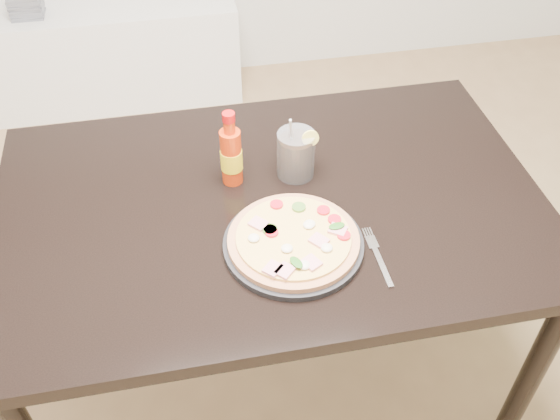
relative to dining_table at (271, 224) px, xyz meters
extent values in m
cube|color=black|center=(0.00, 0.00, 0.06)|extent=(1.40, 0.90, 0.04)
cylinder|color=black|center=(0.64, -0.39, -0.31)|extent=(0.06, 0.06, 0.71)
cylinder|color=black|center=(-0.64, 0.39, -0.31)|extent=(0.06, 0.06, 0.71)
cylinder|color=black|center=(0.64, 0.39, -0.31)|extent=(0.06, 0.06, 0.71)
cylinder|color=black|center=(0.02, -0.17, 0.09)|extent=(0.33, 0.33, 0.02)
cylinder|color=tan|center=(0.02, -0.17, 0.11)|extent=(0.31, 0.31, 0.01)
cylinder|color=#FEE86E|center=(0.02, -0.17, 0.12)|extent=(0.27, 0.27, 0.01)
cube|color=pink|center=(-0.04, -0.26, 0.12)|extent=(0.05, 0.05, 0.01)
cube|color=pink|center=(-0.02, -0.27, 0.12)|extent=(0.05, 0.05, 0.01)
cube|color=pink|center=(-0.05, -0.12, 0.12)|extent=(0.05, 0.05, 0.01)
cube|color=pink|center=(0.08, -0.20, 0.12)|extent=(0.05, 0.05, 0.01)
cube|color=pink|center=(0.13, -0.17, 0.12)|extent=(0.05, 0.05, 0.01)
cube|color=pink|center=(0.04, -0.26, 0.12)|extent=(0.05, 0.05, 0.01)
cylinder|color=red|center=(-0.03, -0.15, 0.12)|extent=(0.03, 0.03, 0.01)
cylinder|color=red|center=(0.00, -0.06, 0.12)|extent=(0.03, 0.03, 0.01)
cylinder|color=red|center=(0.11, -0.10, 0.12)|extent=(0.03, 0.03, 0.01)
cylinder|color=red|center=(0.14, -0.19, 0.12)|extent=(0.03, 0.03, 0.01)
cylinder|color=red|center=(0.13, -0.14, 0.12)|extent=(0.03, 0.03, 0.01)
cylinder|color=#477727|center=(-0.03, -0.14, 0.12)|extent=(0.03, 0.03, 0.01)
cylinder|color=#477727|center=(-0.03, -0.14, 0.12)|extent=(0.03, 0.03, 0.01)
cylinder|color=#477727|center=(0.06, -0.08, 0.12)|extent=(0.03, 0.03, 0.01)
ellipsoid|color=beige|center=(0.00, -0.21, 0.12)|extent=(0.03, 0.03, 0.01)
ellipsoid|color=beige|center=(0.09, -0.22, 0.12)|extent=(0.03, 0.03, 0.01)
ellipsoid|color=beige|center=(0.06, -0.14, 0.12)|extent=(0.03, 0.03, 0.01)
ellipsoid|color=beige|center=(0.03, -0.26, 0.12)|extent=(0.03, 0.03, 0.01)
ellipsoid|color=beige|center=(-0.07, -0.16, 0.12)|extent=(0.03, 0.03, 0.01)
ellipsoid|color=beige|center=(0.07, -0.14, 0.12)|extent=(0.03, 0.03, 0.01)
ellipsoid|color=#246317|center=(0.13, -0.16, 0.13)|extent=(0.04, 0.03, 0.00)
ellipsoid|color=#246317|center=(0.01, -0.26, 0.13)|extent=(0.04, 0.05, 0.00)
cylinder|color=red|center=(-0.08, 0.10, 0.16)|extent=(0.06, 0.06, 0.16)
cylinder|color=yellow|center=(-0.08, 0.10, 0.15)|extent=(0.06, 0.06, 0.06)
cylinder|color=red|center=(-0.08, 0.10, 0.26)|extent=(0.03, 0.03, 0.03)
cylinder|color=red|center=(-0.08, 0.10, 0.29)|extent=(0.03, 0.03, 0.02)
cylinder|color=black|center=(0.08, 0.09, 0.14)|extent=(0.09, 0.09, 0.11)
cylinder|color=silver|center=(0.08, 0.09, 0.15)|extent=(0.10, 0.10, 0.13)
cylinder|color=#F2E059|center=(0.12, 0.07, 0.21)|extent=(0.04, 0.01, 0.04)
cylinder|color=#B2B2B7|center=(0.07, 0.10, 0.19)|extent=(0.03, 0.06, 0.17)
cube|color=silver|center=(0.21, -0.27, 0.09)|extent=(0.01, 0.12, 0.00)
cube|color=silver|center=(0.21, -0.19, 0.09)|extent=(0.02, 0.04, 0.00)
cube|color=silver|center=(0.20, -0.16, 0.09)|extent=(0.00, 0.03, 0.00)
cube|color=silver|center=(0.21, -0.16, 0.09)|extent=(0.00, 0.03, 0.00)
cube|color=silver|center=(0.21, -0.16, 0.09)|extent=(0.00, 0.03, 0.00)
cube|color=silver|center=(0.22, -0.16, 0.09)|extent=(0.00, 0.03, 0.00)
cube|color=white|center=(-0.57, 1.73, -0.42)|extent=(1.40, 0.34, 0.50)
cube|color=slate|center=(-0.82, 1.71, -0.16)|extent=(0.14, 0.12, 0.01)
cube|color=slate|center=(-0.82, 1.71, -0.15)|extent=(0.14, 0.12, 0.01)
cube|color=slate|center=(-0.82, 1.71, -0.14)|extent=(0.14, 0.12, 0.01)
cube|color=slate|center=(-0.82, 1.71, -0.13)|extent=(0.14, 0.12, 0.01)
cube|color=slate|center=(-0.82, 1.71, -0.12)|extent=(0.14, 0.12, 0.01)
cube|color=slate|center=(-0.82, 1.71, -0.11)|extent=(0.14, 0.12, 0.01)
cube|color=slate|center=(-0.82, 1.71, -0.10)|extent=(0.14, 0.12, 0.01)
cube|color=slate|center=(-0.82, 1.71, -0.09)|extent=(0.14, 0.12, 0.01)
camera|label=1|loc=(-0.20, -1.15, 1.17)|focal=40.00mm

